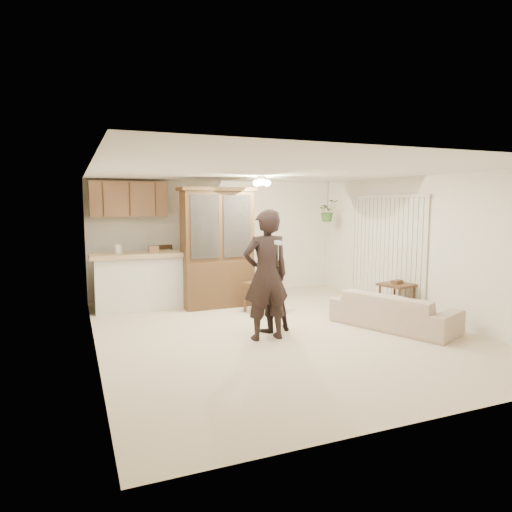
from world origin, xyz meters
name	(u,v)px	position (x,y,z in m)	size (l,w,h in m)	color
floor	(279,331)	(0.00, 0.00, 0.00)	(6.50, 6.50, 0.00)	beige
ceiling	(280,172)	(0.00, 0.00, 2.50)	(5.50, 6.50, 0.02)	silver
wall_back	(217,238)	(0.00, 3.25, 1.25)	(5.50, 0.02, 2.50)	silver
wall_front	(432,289)	(0.00, -3.25, 1.25)	(5.50, 0.02, 2.50)	silver
wall_left	(93,261)	(-2.75, 0.00, 1.25)	(0.02, 6.50, 2.50)	silver
wall_right	(419,247)	(2.75, 0.00, 1.25)	(0.02, 6.50, 2.50)	silver
breakfast_bar	(139,284)	(-1.85, 2.35, 0.50)	(1.60, 0.55, 1.00)	silver
bar_top	(138,255)	(-1.85, 2.35, 1.05)	(1.75, 0.70, 0.08)	tan
upper_cabinets	(129,199)	(-1.90, 3.07, 2.10)	(1.50, 0.34, 0.70)	brown
vertical_blinds	(385,250)	(2.71, 0.90, 1.10)	(0.06, 2.30, 2.10)	beige
ceiling_fixture	(261,182)	(0.20, 1.20, 2.40)	(0.36, 0.36, 0.20)	beige
hanging_plant	(328,211)	(2.30, 2.40, 1.85)	(0.43, 0.37, 0.48)	#275A24
plant_cord	(328,196)	(2.30, 2.40, 2.17)	(0.01, 0.01, 0.65)	black
sofa	(394,306)	(1.80, -0.54, 0.37)	(1.87, 0.73, 0.73)	beige
adult	(266,280)	(-0.36, -0.31, 0.90)	(0.66, 0.43, 1.80)	black
child	(270,289)	(-0.14, 0.06, 0.68)	(0.66, 0.51, 1.35)	black
china_hutch	(217,248)	(-0.37, 2.04, 1.14)	(1.48, 0.59, 2.32)	#3C2815
side_table	(397,299)	(2.40, 0.12, 0.30)	(0.64, 0.64, 0.64)	#3C2815
chair_bar	(166,286)	(-1.24, 2.83, 0.33)	(0.60, 0.60, 1.16)	#3C2815
chair_hutch_left	(228,289)	(-0.07, 2.33, 0.27)	(0.58, 0.58, 0.95)	#3C2815
chair_hutch_right	(262,294)	(0.25, 1.31, 0.34)	(0.70, 0.70, 1.19)	#3C2815
controller_adult	(278,243)	(-0.37, -0.77, 1.48)	(0.05, 0.17, 0.05)	white
controller_child	(280,282)	(-0.10, -0.26, 0.84)	(0.04, 0.12, 0.04)	white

